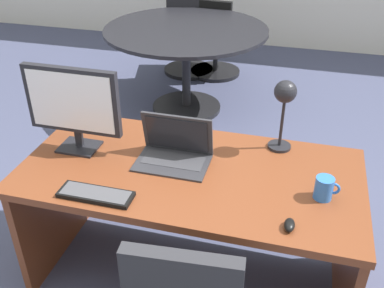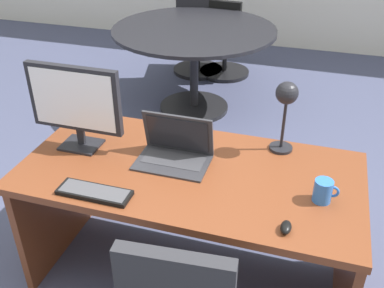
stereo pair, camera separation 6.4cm
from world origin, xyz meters
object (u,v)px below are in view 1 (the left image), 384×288
object	(u,v)px
desk_lamp	(284,101)
meeting_chair_near	(214,46)
coffee_mug	(324,188)
meeting_table	(186,49)
laptop	(175,146)
keyboard	(96,194)
meeting_chair_far	(188,43)
desk	(192,197)
mouse	(289,225)
monitor	(73,104)

from	to	relation	value
desk_lamp	meeting_chair_near	world-z (taller)	desk_lamp
coffee_mug	meeting_table	distance (m)	2.41
laptop	keyboard	world-z (taller)	laptop
meeting_chair_far	desk	bearing A→B (deg)	-74.14
keyboard	meeting_table	distance (m)	2.34
desk	meeting_chair_near	xyz separation A→B (m)	(-0.52, 2.85, -0.19)
desk_lamp	desk	bearing A→B (deg)	-148.53
mouse	meeting_chair_far	xyz separation A→B (m)	(-1.30, 3.17, -0.39)
desk_lamp	meeting_chair_near	size ratio (longest dim) A/B	0.45
desk_lamp	meeting_chair_far	distance (m)	2.92
mouse	desk_lamp	size ratio (longest dim) A/B	0.20
laptop	mouse	bearing A→B (deg)	-32.37
laptop	keyboard	distance (m)	0.47
keyboard	desk_lamp	bearing A→B (deg)	38.93
keyboard	meeting_chair_near	distance (m)	3.24
monitor	meeting_chair_far	size ratio (longest dim) A/B	0.55
desk_lamp	meeting_table	distance (m)	2.02
coffee_mug	meeting_chair_near	size ratio (longest dim) A/B	0.13
meeting_chair_near	monitor	bearing A→B (deg)	-91.85
coffee_mug	meeting_chair_far	world-z (taller)	meeting_chair_far
mouse	coffee_mug	xyz separation A→B (m)	(0.13, 0.24, 0.04)
coffee_mug	meeting_chair_far	xyz separation A→B (m)	(-1.43, 2.93, -0.43)
desk	monitor	bearing A→B (deg)	-179.21
laptop	coffee_mug	size ratio (longest dim) A/B	3.25
meeting_chair_near	meeting_chair_far	world-z (taller)	meeting_chair_far
mouse	meeting_chair_far	world-z (taller)	meeting_chair_far
mouse	meeting_table	bearing A→B (deg)	115.09
desk	mouse	size ratio (longest dim) A/B	20.78
meeting_chair_near	meeting_chair_far	bearing A→B (deg)	-175.36
meeting_chair_near	keyboard	bearing A→B (deg)	-86.99
monitor	keyboard	distance (m)	0.50
desk_lamp	meeting_chair_near	xyz separation A→B (m)	(-0.91, 2.61, -0.68)
laptop	desk_lamp	bearing A→B (deg)	23.37
monitor	desk_lamp	xyz separation A→B (m)	(1.01, 0.25, 0.02)
keyboard	desk_lamp	world-z (taller)	desk_lamp
laptop	coffee_mug	distance (m)	0.73
keyboard	meeting_table	xyz separation A→B (m)	(-0.24, 2.32, -0.14)
meeting_chair_far	meeting_chair_near	bearing A→B (deg)	4.64
meeting_chair_far	mouse	bearing A→B (deg)	-67.72
desk_lamp	meeting_chair_near	bearing A→B (deg)	109.31
mouse	keyboard	bearing A→B (deg)	-179.17
monitor	mouse	distance (m)	1.18
keyboard	meeting_chair_far	distance (m)	3.24
desk	desk_lamp	distance (m)	0.67
laptop	meeting_chair_near	size ratio (longest dim) A/B	0.41
coffee_mug	meeting_chair_near	bearing A→B (deg)	111.09
desk_lamp	keyboard	bearing A→B (deg)	-141.07
desk	keyboard	world-z (taller)	keyboard
meeting_table	meeting_chair_far	world-z (taller)	meeting_chair_far
coffee_mug	laptop	bearing A→B (deg)	169.21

